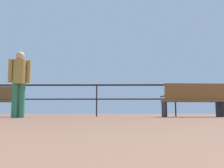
{
  "coord_description": "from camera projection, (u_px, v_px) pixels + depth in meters",
  "views": [
    {
      "loc": [
        0.6,
        0.63,
        0.12
      ],
      "look_at": [
        0.5,
        8.19,
        0.99
      ],
      "focal_mm": 40.27,
      "sensor_mm": 36.0,
      "label": 1
    }
  ],
  "objects": [
    {
      "name": "person_by_bench",
      "position": [
        19.0,
        79.0,
        6.04
      ],
      "size": [
        0.49,
        0.31,
        1.6
      ],
      "color": "#2F7754",
      "rests_on": "ground_plane"
    },
    {
      "name": "bench_near_right",
      "position": [
        193.0,
        99.0,
        7.14
      ],
      "size": [
        1.74,
        0.8,
        0.94
      ],
      "color": "brown",
      "rests_on": "ground_plane"
    },
    {
      "name": "pier_railing",
      "position": [
        97.0,
        92.0,
        8.09
      ],
      "size": [
        25.31,
        0.05,
        1.04
      ],
      "color": "black",
      "rests_on": "ground_plane"
    }
  ]
}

